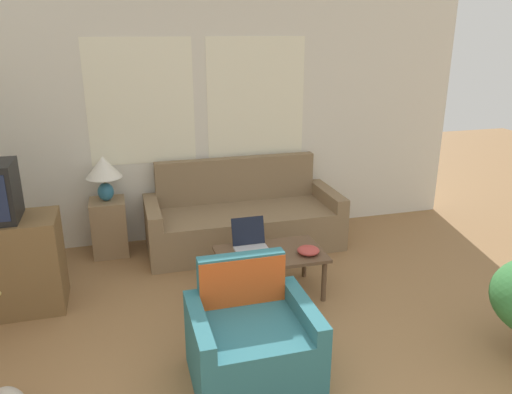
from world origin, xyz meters
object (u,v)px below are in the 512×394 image
(laptop, at_px, (251,243))
(snack_bowl, at_px, (308,250))
(coffee_table, at_px, (270,257))
(couch, at_px, (243,221))
(table_lamp, at_px, (104,171))
(armchair, at_px, (251,343))
(cup_navy, at_px, (256,260))

(laptop, distance_m, snack_bowl, 0.51)
(coffee_table, bearing_deg, couch, 88.16)
(table_lamp, height_order, snack_bowl, table_lamp)
(armchair, xyz_separation_m, cup_navy, (0.28, 0.85, 0.18))
(cup_navy, bearing_deg, armchair, -107.84)
(coffee_table, distance_m, snack_bowl, 0.34)
(table_lamp, distance_m, laptop, 1.76)
(armchair, height_order, laptop, armchair)
(couch, relative_size, coffee_table, 2.22)
(couch, bearing_deg, armchair, -102.77)
(laptop, bearing_deg, armchair, -105.09)
(snack_bowl, bearing_deg, cup_navy, -171.78)
(cup_navy, bearing_deg, snack_bowl, 8.22)
(couch, height_order, table_lamp, table_lamp)
(table_lamp, height_order, cup_navy, table_lamp)
(armchair, relative_size, table_lamp, 1.73)
(couch, xyz_separation_m, table_lamp, (-1.41, 0.14, 0.64))
(couch, xyz_separation_m, laptop, (-0.19, -1.04, 0.20))
(coffee_table, distance_m, laptop, 0.21)
(laptop, bearing_deg, coffee_table, -35.68)
(coffee_table, bearing_deg, cup_navy, -134.40)
(coffee_table, height_order, laptop, laptop)
(couch, height_order, snack_bowl, couch)
(armchair, bearing_deg, cup_navy, 72.16)
(coffee_table, relative_size, laptop, 2.92)
(table_lamp, bearing_deg, armchair, -68.56)
(couch, relative_size, cup_navy, 25.17)
(couch, height_order, laptop, couch)
(couch, xyz_separation_m, coffee_table, (-0.04, -1.14, 0.09))
(couch, relative_size, laptop, 6.48)
(armchair, height_order, coffee_table, armchair)
(coffee_table, xyz_separation_m, cup_navy, (-0.18, -0.19, 0.08))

